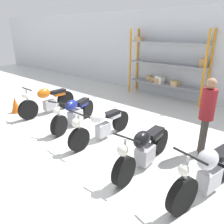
{
  "coord_description": "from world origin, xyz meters",
  "views": [
    {
      "loc": [
        3.6,
        -3.64,
        2.75
      ],
      "look_at": [
        0.0,
        0.4,
        0.7
      ],
      "focal_mm": 35.0,
      "sensor_mm": 36.0,
      "label": 1
    }
  ],
  "objects_px": {
    "motorcycle_blue": "(74,113)",
    "motorcycle_orange": "(48,101)",
    "motorcycle_white": "(101,125)",
    "motorcycle_silver": "(209,172)",
    "shelving_rack": "(165,66)",
    "person_browsing": "(207,111)",
    "traffic_cone": "(15,105)",
    "motorcycle_black": "(144,149)"
  },
  "relations": [
    {
      "from": "shelving_rack",
      "to": "motorcycle_white",
      "type": "height_order",
      "value": "shelving_rack"
    },
    {
      "from": "motorcycle_black",
      "to": "traffic_cone",
      "type": "height_order",
      "value": "motorcycle_black"
    },
    {
      "from": "shelving_rack",
      "to": "motorcycle_blue",
      "type": "relative_size",
      "value": 1.67
    },
    {
      "from": "motorcycle_orange",
      "to": "person_browsing",
      "type": "height_order",
      "value": "person_browsing"
    },
    {
      "from": "shelving_rack",
      "to": "motorcycle_silver",
      "type": "xyz_separation_m",
      "value": [
        3.56,
        -4.82,
        -0.88
      ]
    },
    {
      "from": "person_browsing",
      "to": "traffic_cone",
      "type": "height_order",
      "value": "person_browsing"
    },
    {
      "from": "motorcycle_blue",
      "to": "person_browsing",
      "type": "height_order",
      "value": "person_browsing"
    },
    {
      "from": "motorcycle_black",
      "to": "person_browsing",
      "type": "distance_m",
      "value": 1.67
    },
    {
      "from": "person_browsing",
      "to": "traffic_cone",
      "type": "xyz_separation_m",
      "value": [
        -5.91,
        -1.61,
        -0.79
      ]
    },
    {
      "from": "shelving_rack",
      "to": "traffic_cone",
      "type": "bearing_deg",
      "value": -119.81
    },
    {
      "from": "motorcycle_blue",
      "to": "motorcycle_orange",
      "type": "bearing_deg",
      "value": -108.57
    },
    {
      "from": "motorcycle_silver",
      "to": "person_browsing",
      "type": "xyz_separation_m",
      "value": [
        -0.59,
        1.31,
        0.61
      ]
    },
    {
      "from": "shelving_rack",
      "to": "motorcycle_silver",
      "type": "relative_size",
      "value": 1.64
    },
    {
      "from": "motorcycle_white",
      "to": "motorcycle_silver",
      "type": "height_order",
      "value": "motorcycle_silver"
    },
    {
      "from": "shelving_rack",
      "to": "motorcycle_silver",
      "type": "distance_m",
      "value": 6.06
    },
    {
      "from": "motorcycle_orange",
      "to": "motorcycle_blue",
      "type": "bearing_deg",
      "value": 89.03
    },
    {
      "from": "person_browsing",
      "to": "shelving_rack",
      "type": "bearing_deg",
      "value": -77.02
    },
    {
      "from": "motorcycle_white",
      "to": "traffic_cone",
      "type": "xyz_separation_m",
      "value": [
        -3.69,
        -0.51,
        -0.16
      ]
    },
    {
      "from": "motorcycle_silver",
      "to": "traffic_cone",
      "type": "relative_size",
      "value": 3.76
    },
    {
      "from": "person_browsing",
      "to": "traffic_cone",
      "type": "distance_m",
      "value": 6.18
    },
    {
      "from": "shelving_rack",
      "to": "person_browsing",
      "type": "xyz_separation_m",
      "value": [
        2.97,
        -3.52,
        -0.27
      ]
    },
    {
      "from": "shelving_rack",
      "to": "person_browsing",
      "type": "distance_m",
      "value": 4.61
    },
    {
      "from": "shelving_rack",
      "to": "motorcycle_blue",
      "type": "distance_m",
      "value": 4.58
    },
    {
      "from": "motorcycle_white",
      "to": "person_browsing",
      "type": "relative_size",
      "value": 1.18
    },
    {
      "from": "shelving_rack",
      "to": "motorcycle_black",
      "type": "relative_size",
      "value": 1.64
    },
    {
      "from": "motorcycle_blue",
      "to": "motorcycle_white",
      "type": "relative_size",
      "value": 0.96
    },
    {
      "from": "motorcycle_orange",
      "to": "motorcycle_black",
      "type": "bearing_deg",
      "value": 84.03
    },
    {
      "from": "shelving_rack",
      "to": "motorcycle_blue",
      "type": "xyz_separation_m",
      "value": [
        -0.53,
        -4.45,
        -0.94
      ]
    },
    {
      "from": "motorcycle_orange",
      "to": "person_browsing",
      "type": "xyz_separation_m",
      "value": [
        4.96,
        0.9,
        0.6
      ]
    },
    {
      "from": "motorcycle_blue",
      "to": "motorcycle_silver",
      "type": "bearing_deg",
      "value": 67.4
    },
    {
      "from": "person_browsing",
      "to": "motorcycle_white",
      "type": "bearing_deg",
      "value": -0.84
    },
    {
      "from": "motorcycle_black",
      "to": "motorcycle_silver",
      "type": "height_order",
      "value": "motorcycle_silver"
    },
    {
      "from": "motorcycle_orange",
      "to": "traffic_cone",
      "type": "bearing_deg",
      "value": -53.05
    },
    {
      "from": "motorcycle_orange",
      "to": "motorcycle_white",
      "type": "bearing_deg",
      "value": 86.06
    },
    {
      "from": "motorcycle_orange",
      "to": "shelving_rack",
      "type": "bearing_deg",
      "value": 155.98
    },
    {
      "from": "motorcycle_orange",
      "to": "motorcycle_silver",
      "type": "xyz_separation_m",
      "value": [
        5.55,
        -0.4,
        -0.01
      ]
    },
    {
      "from": "shelving_rack",
      "to": "motorcycle_black",
      "type": "xyz_separation_m",
      "value": [
        2.26,
        -4.88,
        -0.92
      ]
    },
    {
      "from": "motorcycle_blue",
      "to": "motorcycle_silver",
      "type": "relative_size",
      "value": 0.99
    },
    {
      "from": "motorcycle_silver",
      "to": "traffic_cone",
      "type": "distance_m",
      "value": 6.51
    },
    {
      "from": "motorcycle_orange",
      "to": "motorcycle_black",
      "type": "relative_size",
      "value": 1.03
    },
    {
      "from": "motorcycle_orange",
      "to": "motorcycle_white",
      "type": "height_order",
      "value": "motorcycle_orange"
    },
    {
      "from": "person_browsing",
      "to": "motorcycle_orange",
      "type": "bearing_deg",
      "value": -16.91
    }
  ]
}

